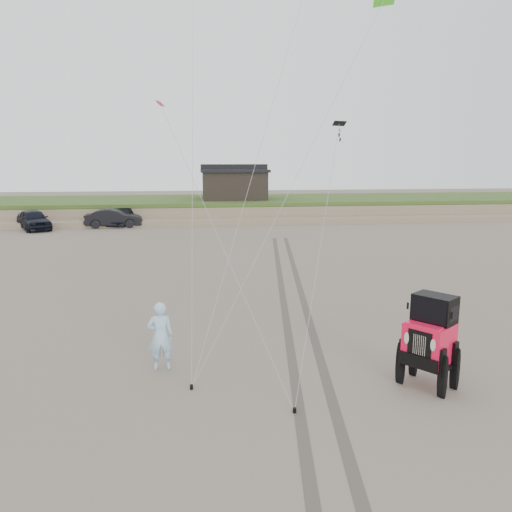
# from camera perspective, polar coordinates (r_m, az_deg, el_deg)

# --- Properties ---
(ground) EXTENTS (160.00, 160.00, 0.00)m
(ground) POSITION_cam_1_polar(r_m,az_deg,el_deg) (13.13, 2.31, -13.72)
(ground) COLOR #6B6054
(ground) RESTS_ON ground
(dune_ridge) EXTENTS (160.00, 14.25, 1.73)m
(dune_ridge) POSITION_cam_1_polar(r_m,az_deg,el_deg) (49.52, -4.87, 5.49)
(dune_ridge) COLOR #7A6B54
(dune_ridge) RESTS_ON ground
(cabin) EXTENTS (6.40, 5.40, 3.35)m
(cabin) POSITION_cam_1_polar(r_m,az_deg,el_deg) (48.98, -2.53, 8.29)
(cabin) COLOR black
(cabin) RESTS_ON dune_ridge
(truck_a) EXTENTS (3.98, 5.07, 1.62)m
(truck_a) POSITION_cam_1_polar(r_m,az_deg,el_deg) (43.51, -24.07, 3.82)
(truck_a) COLOR black
(truck_a) RESTS_ON ground
(truck_b) EXTENTS (4.64, 1.77, 1.51)m
(truck_b) POSITION_cam_1_polar(r_m,az_deg,el_deg) (42.84, -15.94, 4.18)
(truck_b) COLOR black
(truck_b) RESTS_ON ground
(truck_c) EXTENTS (3.11, 5.33, 1.45)m
(truck_c) POSITION_cam_1_polar(r_m,az_deg,el_deg) (44.33, -14.91, 4.40)
(truck_c) COLOR black
(truck_c) RESTS_ON ground
(jeep) EXTENTS (5.20, 4.67, 1.83)m
(jeep) POSITION_cam_1_polar(r_m,az_deg,el_deg) (12.99, 19.11, -10.23)
(jeep) COLOR #FE123E
(jeep) RESTS_ON ground
(man) EXTENTS (0.70, 0.48, 1.84)m
(man) POSITION_cam_1_polar(r_m,az_deg,el_deg) (13.50, -10.86, -8.97)
(man) COLOR #9AC5EE
(man) RESTS_ON ground
(kite_flock) EXTENTS (9.33, 6.09, 8.43)m
(kite_flock) POSITION_cam_1_polar(r_m,az_deg,el_deg) (22.06, 6.22, 26.05)
(kite_flock) COLOR red
(kite_flock) RESTS_ON ground
(stake_main) EXTENTS (0.08, 0.08, 0.12)m
(stake_main) POSITION_cam_1_polar(r_m,az_deg,el_deg) (12.59, -7.38, -14.63)
(stake_main) COLOR black
(stake_main) RESTS_ON ground
(stake_aux) EXTENTS (0.08, 0.08, 0.12)m
(stake_aux) POSITION_cam_1_polar(r_m,az_deg,el_deg) (11.50, 4.43, -17.18)
(stake_aux) COLOR black
(stake_aux) RESTS_ON ground
(tire_tracks) EXTENTS (5.22, 29.74, 0.01)m
(tire_tracks) POSITION_cam_1_polar(r_m,az_deg,el_deg) (20.89, 4.12, -4.28)
(tire_tracks) COLOR #4C443D
(tire_tracks) RESTS_ON ground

